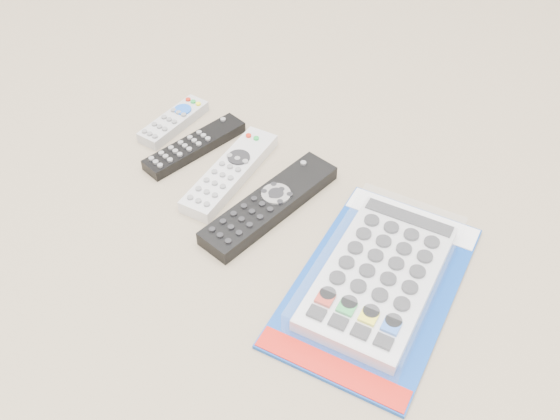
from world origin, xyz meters
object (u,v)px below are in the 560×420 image
Objects in this scene: remote_large_black at (270,204)px; jumbo_remote_packaged at (379,275)px; remote_slim_black at (194,146)px; remote_small_grey at (174,121)px; remote_silver_dvd at (230,172)px.

jumbo_remote_packaged is (0.19, -0.01, 0.01)m from remote_large_black.
jumbo_remote_packaged is (0.37, -0.04, 0.01)m from remote_slim_black.
remote_small_grey is 0.16m from remote_silver_dvd.
jumbo_remote_packaged reaches higher than remote_small_grey.
remote_silver_dvd is at bearing 173.27° from remote_large_black.
remote_small_grey is 0.26m from remote_large_black.
remote_slim_black is 0.77× the size of remote_large_black.
jumbo_remote_packaged is at bearing -0.84° from remote_large_black.
remote_large_black reaches higher than remote_small_grey.
remote_silver_dvd is at bearing -17.25° from remote_small_grey.
remote_large_black is at bearing 164.54° from jumbo_remote_packaged.
remote_large_black reaches higher than remote_silver_dvd.
remote_small_grey is 0.45m from jumbo_remote_packaged.
remote_slim_black is 0.38m from jumbo_remote_packaged.
remote_large_black is at bearing -20.56° from remote_silver_dvd.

